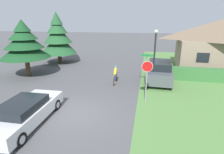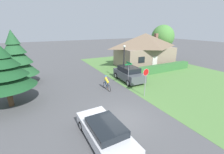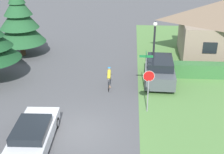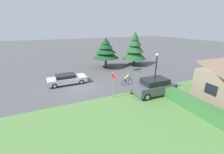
{
  "view_description": "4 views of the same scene",
  "coord_description": "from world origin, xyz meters",
  "views": [
    {
      "loc": [
        3.84,
        -8.09,
        5.0
      ],
      "look_at": [
        1.66,
        2.61,
        1.48
      ],
      "focal_mm": 28.0,
      "sensor_mm": 36.0,
      "label": 1
    },
    {
      "loc": [
        -4.89,
        -7.75,
        6.24
      ],
      "look_at": [
        1.17,
        3.85,
        1.89
      ],
      "focal_mm": 24.0,
      "sensor_mm": 36.0,
      "label": 2
    },
    {
      "loc": [
        2.8,
        -14.05,
        9.84
      ],
      "look_at": [
        1.63,
        4.42,
        1.29
      ],
      "focal_mm": 50.0,
      "sensor_mm": 36.0,
      "label": 3
    },
    {
      "loc": [
        16.41,
        -3.39,
        7.01
      ],
      "look_at": [
        1.24,
        3.42,
        1.26
      ],
      "focal_mm": 24.0,
      "sensor_mm": 36.0,
      "label": 4
    }
  ],
  "objects": [
    {
      "name": "hedge_row",
      "position": [
        10.63,
        7.7,
        0.54
      ],
      "size": [
        11.95,
        0.9,
        1.08
      ],
      "primitive_type": "cube",
      "color": "#387038",
      "rests_on": "ground"
    },
    {
      "name": "street_name_sign",
      "position": [
        3.84,
        5.13,
        1.91
      ],
      "size": [
        0.9,
        0.9,
        2.76
      ],
      "color": "gray",
      "rests_on": "ground"
    },
    {
      "name": "conifer_tall_near",
      "position": [
        -7.18,
        6.02,
        3.04
      ],
      "size": [
        4.43,
        4.43,
        5.14
      ],
      "color": "#4C3823",
      "rests_on": "ground"
    },
    {
      "name": "stop_sign",
      "position": [
        3.9,
        2.38,
        1.88
      ],
      "size": [
        0.67,
        0.07,
        2.69
      ],
      "rotation": [
        0.0,
        0.0,
        3.21
      ],
      "color": "gray",
      "rests_on": "ground"
    },
    {
      "name": "ground_plane",
      "position": [
        0.0,
        0.0,
        0.0
      ],
      "size": [
        140.0,
        140.0,
        0.0
      ],
      "primitive_type": "plane",
      "color": "#515154"
    },
    {
      "name": "conifer_tall_far",
      "position": [
        -6.74,
        11.46,
        3.07
      ],
      "size": [
        4.25,
        4.25,
        6.05
      ],
      "color": "#4C3823",
      "rests_on": "ground"
    },
    {
      "name": "sedan_left_lane",
      "position": [
        -1.99,
        -1.35,
        0.64
      ],
      "size": [
        2.01,
        4.74,
        1.27
      ],
      "rotation": [
        0.0,
        0.0,
        1.6
      ],
      "color": "silver",
      "rests_on": "ground"
    },
    {
      "name": "parked_suv_right",
      "position": [
        4.93,
        6.67,
        0.89
      ],
      "size": [
        2.2,
        4.49,
        1.78
      ],
      "rotation": [
        0.0,
        0.0,
        1.53
      ],
      "color": "#4C5156",
      "rests_on": "ground"
    },
    {
      "name": "street_lamp",
      "position": [
        4.45,
        7.06,
        2.64
      ],
      "size": [
        0.3,
        0.3,
        4.38
      ],
      "color": "black",
      "rests_on": "ground"
    },
    {
      "name": "cyclist",
      "position": [
        1.37,
        5.39,
        0.72
      ],
      "size": [
        0.44,
        1.68,
        1.51
      ],
      "rotation": [
        0.0,
        0.0,
        1.59
      ],
      "color": "black",
      "rests_on": "ground"
    },
    {
      "name": "grass_verge_right",
      "position": [
        11.4,
        4.0,
        0.01
      ],
      "size": [
        16.0,
        36.0,
        0.01
      ],
      "primitive_type": "cube",
      "color": "#568442",
      "rests_on": "ground"
    }
  ]
}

